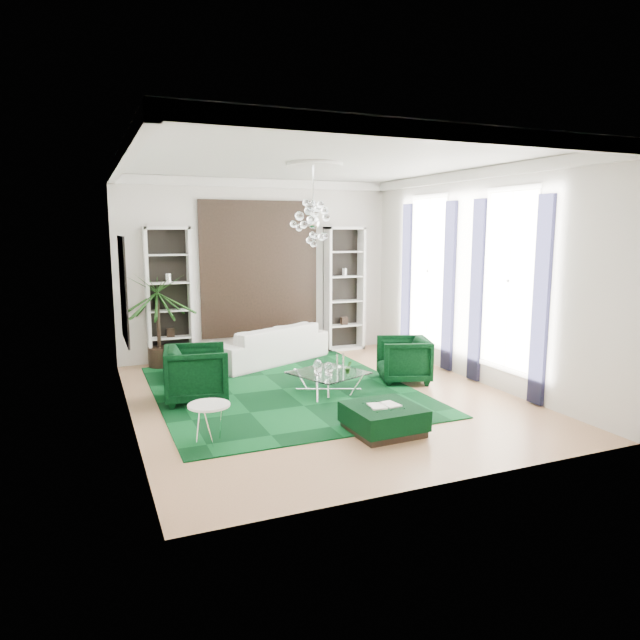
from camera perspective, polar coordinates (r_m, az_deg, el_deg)
name	(u,v)px	position (r m, az deg, el deg)	size (l,w,h in m)	color
floor	(322,398)	(9.52, 0.19, -7.78)	(6.00, 7.00, 0.02)	tan
ceiling	(322,160)	(9.16, 0.20, 15.73)	(6.00, 7.00, 0.02)	white
wall_back	(259,269)	(12.44, -6.12, 5.13)	(6.00, 0.02, 3.80)	silver
wall_front	(453,312)	(6.09, 13.14, 0.79)	(6.00, 0.02, 3.80)	silver
wall_left	(124,290)	(8.45, -19.00, 2.81)	(0.02, 7.00, 3.80)	silver
wall_right	(476,277)	(10.68, 15.29, 4.20)	(0.02, 7.00, 3.80)	silver
crown_molding	(322,167)	(9.15, 0.20, 15.04)	(6.00, 7.00, 0.18)	white
ceiling_medallion	(315,164)	(9.44, -0.53, 15.29)	(0.90, 0.90, 0.05)	white
tapestry	(260,269)	(12.39, -6.06, 5.12)	(2.50, 0.06, 2.80)	black
shelving_left	(169,297)	(11.88, -14.85, 2.27)	(0.90, 0.38, 2.80)	white
shelving_right	(344,289)	(12.99, 2.45, 3.13)	(0.90, 0.38, 2.80)	white
painting	(124,290)	(9.05, -18.98, 2.88)	(0.04, 1.30, 1.60)	black
window_near	(509,281)	(9.97, 18.38, 3.74)	(0.03, 1.10, 2.90)	white
curtain_near_a	(541,301)	(9.40, 21.25, 1.75)	(0.07, 0.30, 3.25)	black
curtain_near_b	(477,291)	(10.57, 15.40, 2.79)	(0.07, 0.30, 3.25)	black
window_far	(428,271)	(11.88, 10.77, 4.83)	(0.03, 1.10, 2.90)	white
curtain_far_a	(449,287)	(11.24, 12.77, 3.25)	(0.07, 0.30, 3.25)	black
curtain_far_b	(406,280)	(12.54, 8.64, 3.96)	(0.07, 0.30, 3.25)	black
rug	(282,389)	(9.94, -3.78, -6.94)	(4.20, 5.00, 0.02)	black
sofa	(267,344)	(11.87, -5.36, -2.41)	(2.68, 1.05, 0.78)	white
armchair_left	(197,374)	(9.41, -12.24, -5.26)	(0.97, 0.99, 0.90)	black
armchair_right	(404,360)	(10.47, 8.35, -3.94)	(0.87, 0.90, 0.82)	black
coffee_table	(328,383)	(9.69, 0.84, -6.28)	(1.06, 1.06, 0.37)	white
ottoman_side	(191,369)	(10.86, -12.78, -4.84)	(0.80, 0.80, 0.36)	black
ottoman_front	(383,419)	(7.93, 6.36, -9.83)	(0.94, 0.94, 0.37)	black
book	(384,405)	(7.87, 6.38, -8.44)	(0.42, 0.28, 0.03)	white
side_table	(209,425)	(7.59, -10.99, -10.23)	(0.54, 0.54, 0.52)	white
palm	(158,307)	(11.72, -15.94, 1.29)	(1.54, 1.54, 2.46)	#1B4616
chandelier	(313,223)	(9.12, -0.69, 9.71)	(0.82, 0.82, 0.74)	white
table_plant	(348,367)	(9.53, 2.85, -4.75)	(0.12, 0.10, 0.22)	#1B4616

